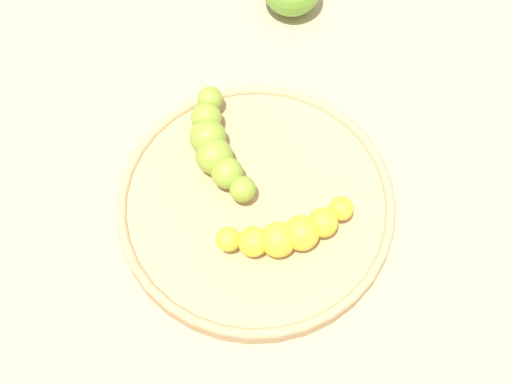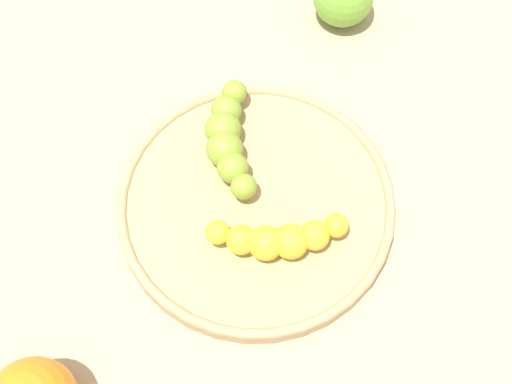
# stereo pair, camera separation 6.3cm
# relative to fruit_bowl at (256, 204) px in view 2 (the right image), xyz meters

# --- Properties ---
(ground_plane) EXTENTS (2.40, 2.40, 0.00)m
(ground_plane) POSITION_rel_fruit_bowl_xyz_m (0.00, 0.00, -0.01)
(ground_plane) COLOR tan
(fruit_bowl) EXTENTS (0.27, 0.27, 0.02)m
(fruit_bowl) POSITION_rel_fruit_bowl_xyz_m (0.00, 0.00, 0.00)
(fruit_bowl) COLOR tan
(fruit_bowl) RESTS_ON ground_plane
(banana_yellow) EXTENTS (0.11, 0.09, 0.03)m
(banana_yellow) POSITION_rel_fruit_bowl_xyz_m (-0.01, -0.05, 0.02)
(banana_yellow) COLOR yellow
(banana_yellow) RESTS_ON fruit_bowl
(banana_green) EXTENTS (0.09, 0.11, 0.04)m
(banana_green) POSITION_rel_fruit_bowl_xyz_m (0.02, 0.06, 0.03)
(banana_green) COLOR #8CAD38
(banana_green) RESTS_ON fruit_bowl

